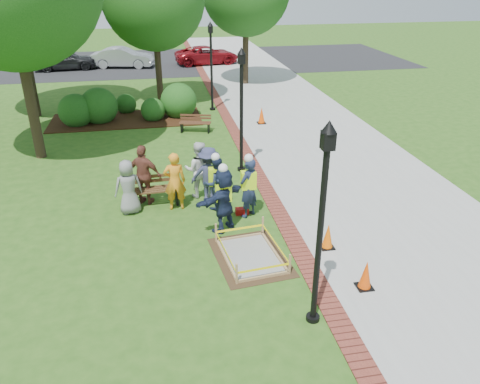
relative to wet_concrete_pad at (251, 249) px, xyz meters
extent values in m
plane|color=#285116|center=(-0.46, 0.51, -0.23)|extent=(100.00, 100.00, 0.00)
cube|color=#9E9E99|center=(4.54, 10.51, -0.22)|extent=(6.00, 60.00, 0.02)
cube|color=maroon|center=(1.29, 10.51, -0.22)|extent=(0.50, 60.00, 0.03)
cube|color=#381E0F|center=(-3.46, 12.51, -0.21)|extent=(7.00, 3.00, 0.05)
cube|color=black|center=(-0.46, 27.51, -0.23)|extent=(36.00, 12.00, 0.01)
cube|color=#47331E|center=(0.00, 0.00, -0.23)|extent=(1.95, 2.48, 0.01)
cube|color=gray|center=(0.00, 0.00, -0.21)|extent=(1.40, 1.92, 0.04)
cube|color=tan|center=(0.00, 0.00, -0.19)|extent=(1.53, 2.06, 0.08)
cube|color=tan|center=(0.00, 0.00, 0.04)|extent=(1.56, 2.09, 0.55)
cube|color=yellow|center=(0.00, 0.00, 0.07)|extent=(1.51, 2.03, 0.06)
cube|color=brown|center=(-2.34, 3.37, 0.27)|extent=(1.66, 0.57, 0.04)
cube|color=brown|center=(-2.35, 3.63, 0.52)|extent=(1.64, 0.14, 0.26)
cube|color=black|center=(-2.34, 3.37, 0.01)|extent=(1.51, 0.63, 0.48)
cube|color=brown|center=(-0.40, 10.13, 0.19)|extent=(1.43, 0.73, 0.04)
cube|color=brown|center=(-0.35, 10.34, 0.40)|extent=(1.34, 0.38, 0.22)
cube|color=black|center=(-0.40, 10.13, -0.03)|extent=(1.32, 0.75, 0.40)
cube|color=black|center=(2.28, -1.69, -0.21)|extent=(0.36, 0.36, 0.05)
cone|color=#E74807|center=(2.28, -1.69, 0.15)|extent=(0.29, 0.29, 0.67)
cube|color=black|center=(2.03, 0.07, -0.21)|extent=(0.36, 0.36, 0.05)
cone|color=#FF6608|center=(2.03, 0.07, 0.14)|extent=(0.28, 0.28, 0.66)
cube|color=black|center=(2.73, 10.79, -0.21)|extent=(0.39, 0.39, 0.05)
cone|color=#FF5008|center=(2.73, 10.79, 0.17)|extent=(0.31, 0.31, 0.72)
cube|color=maroon|center=(0.21, 2.28, -0.14)|extent=(0.38, 0.21, 0.19)
cylinder|color=black|center=(0.79, -2.49, 1.67)|extent=(0.12, 0.12, 3.80)
cube|color=black|center=(0.79, -2.49, 3.67)|extent=(0.22, 0.22, 0.32)
cone|color=black|center=(0.79, -2.49, 3.92)|extent=(0.28, 0.28, 0.22)
cylinder|color=black|center=(0.79, -2.49, -0.18)|extent=(0.28, 0.28, 0.10)
cylinder|color=black|center=(0.79, 5.51, 1.67)|extent=(0.12, 0.12, 3.80)
cube|color=black|center=(0.79, 5.51, 3.67)|extent=(0.22, 0.22, 0.32)
cone|color=black|center=(0.79, 5.51, 3.92)|extent=(0.28, 0.28, 0.22)
cylinder|color=black|center=(0.79, 5.51, -0.18)|extent=(0.28, 0.28, 0.10)
cylinder|color=black|center=(0.79, 13.51, 1.67)|extent=(0.12, 0.12, 3.80)
cube|color=black|center=(0.79, 13.51, 3.67)|extent=(0.22, 0.22, 0.32)
cone|color=black|center=(0.79, 13.51, 3.92)|extent=(0.28, 0.28, 0.22)
cylinder|color=black|center=(0.79, 13.51, -0.18)|extent=(0.28, 0.28, 0.10)
cylinder|color=#3D2D1E|center=(-6.51, 8.20, 2.40)|extent=(0.38, 0.38, 5.26)
cylinder|color=#3D2D1E|center=(-1.75, 15.27, 1.92)|extent=(0.33, 0.33, 4.31)
cylinder|color=#3D2D1E|center=(3.59, 19.08, 1.96)|extent=(0.35, 0.35, 4.40)
cylinder|color=#3D2D1E|center=(-7.76, 14.04, 2.41)|extent=(0.36, 0.36, 5.28)
sphere|color=#154814|center=(-5.64, 12.11, -0.23)|extent=(1.56, 1.56, 1.56)
sphere|color=#154814|center=(-4.64, 12.44, -0.23)|extent=(1.73, 1.73, 1.73)
sphere|color=#154814|center=(-2.18, 12.26, -0.23)|extent=(1.14, 1.14, 1.14)
sphere|color=#154814|center=(-0.94, 12.70, -0.23)|extent=(1.74, 1.74, 1.74)
sphere|color=#154814|center=(-3.49, 13.80, -0.23)|extent=(1.01, 1.01, 1.01)
imported|color=gray|center=(-3.01, 2.98, 0.59)|extent=(0.59, 0.45, 1.64)
imported|color=orange|center=(-1.67, 2.98, 0.66)|extent=(0.58, 0.38, 1.78)
imported|color=silver|center=(-0.89, 3.70, 0.67)|extent=(0.63, 0.46, 1.81)
imported|color=brown|center=(-2.55, 3.52, 0.70)|extent=(0.70, 0.60, 1.87)
imported|color=#303354|center=(-0.62, 3.23, 0.66)|extent=(0.66, 0.54, 1.78)
imported|color=#182B40|center=(-0.45, 1.50, 0.67)|extent=(0.68, 0.65, 1.81)
cube|color=#B9ED13|center=(-0.45, 1.50, 0.92)|extent=(0.42, 0.26, 0.52)
sphere|color=white|center=(-0.45, 1.50, 1.60)|extent=(0.25, 0.25, 0.25)
imported|color=#1A2044|center=(0.37, 2.15, 0.65)|extent=(0.67, 0.64, 1.78)
cube|color=#B9ED13|center=(0.37, 2.15, 0.91)|extent=(0.42, 0.26, 0.52)
sphere|color=white|center=(0.37, 2.15, 1.57)|extent=(0.25, 0.25, 0.25)
imported|color=#192941|center=(-0.47, 2.79, 0.58)|extent=(0.59, 0.46, 1.62)
cube|color=#B9ED13|center=(-0.47, 2.79, 0.81)|extent=(0.42, 0.26, 0.52)
sphere|color=white|center=(-0.47, 2.79, 1.41)|extent=(0.25, 0.25, 0.25)
imported|color=black|center=(-8.10, 25.62, -0.23)|extent=(2.57, 5.05, 1.59)
imported|color=#A4A6A9|center=(-4.09, 25.75, -0.23)|extent=(2.86, 5.00, 1.54)
imported|color=maroon|center=(2.02, 26.03, -0.23)|extent=(2.45, 4.57, 1.42)
camera|label=1|loc=(-2.05, -9.63, 6.33)|focal=35.00mm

